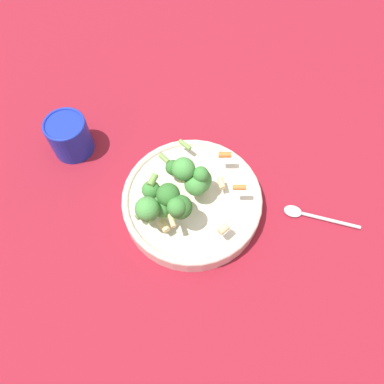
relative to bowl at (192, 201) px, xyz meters
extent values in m
plane|color=maroon|center=(0.00, 0.00, -0.02)|extent=(3.00, 3.00, 0.00)
cylinder|color=beige|center=(0.00, 0.00, -0.01)|extent=(0.27, 0.27, 0.04)
torus|color=beige|center=(0.00, 0.00, 0.01)|extent=(0.27, 0.27, 0.01)
cylinder|color=#8CB766|center=(-0.07, 0.02, 0.03)|extent=(0.01, 0.01, 0.01)
sphere|color=#3D8438|center=(-0.07, 0.02, 0.05)|extent=(0.04, 0.04, 0.04)
cylinder|color=#8CB766|center=(0.02, 0.00, 0.04)|extent=(0.01, 0.01, 0.01)
sphere|color=#479342|center=(0.02, 0.00, 0.06)|extent=(0.03, 0.03, 0.03)
cylinder|color=#8CB766|center=(-0.09, -0.02, 0.03)|extent=(0.01, 0.01, 0.02)
sphere|color=#479342|center=(-0.09, -0.02, 0.05)|extent=(0.04, 0.04, 0.04)
cylinder|color=#8CB766|center=(0.00, 0.04, 0.04)|extent=(0.01, 0.01, 0.02)
sphere|color=#3D8438|center=(0.00, 0.04, 0.06)|extent=(0.04, 0.04, 0.04)
cylinder|color=#8CB766|center=(-0.05, -0.02, 0.06)|extent=(0.01, 0.01, 0.02)
sphere|color=#33722D|center=(-0.05, -0.02, 0.09)|extent=(0.04, 0.04, 0.04)
cylinder|color=#8CB766|center=(-0.09, -0.03, 0.06)|extent=(0.01, 0.01, 0.02)
sphere|color=#479342|center=(-0.09, -0.03, 0.09)|extent=(0.04, 0.04, 0.04)
cylinder|color=#8CB766|center=(-0.01, 0.02, 0.06)|extent=(0.01, 0.01, 0.02)
sphere|color=#479342|center=(-0.01, 0.02, 0.09)|extent=(0.04, 0.04, 0.04)
cylinder|color=#8CB766|center=(-0.02, 0.05, 0.03)|extent=(0.01, 0.01, 0.01)
sphere|color=#33722D|center=(-0.02, 0.05, 0.05)|extent=(0.03, 0.03, 0.03)
cylinder|color=#8CB766|center=(-0.06, -0.03, 0.04)|extent=(0.01, 0.01, 0.02)
sphere|color=#3D8438|center=(-0.06, -0.03, 0.07)|extent=(0.04, 0.04, 0.04)
cylinder|color=#8CB766|center=(0.02, 0.01, 0.03)|extent=(0.01, 0.01, 0.02)
sphere|color=#479342|center=(0.02, 0.01, 0.06)|extent=(0.04, 0.04, 0.04)
cylinder|color=#8CB766|center=(0.02, 0.01, 0.07)|extent=(0.01, 0.01, 0.01)
sphere|color=#3D8438|center=(0.02, 0.01, 0.08)|extent=(0.03, 0.03, 0.03)
cylinder|color=#8CB766|center=(-0.04, -0.04, 0.06)|extent=(0.02, 0.02, 0.01)
sphere|color=#33722D|center=(-0.04, -0.04, 0.08)|extent=(0.04, 0.04, 0.04)
cylinder|color=#8CB766|center=(-0.04, -0.05, 0.07)|extent=(0.01, 0.01, 0.02)
sphere|color=#3D8438|center=(-0.04, -0.05, 0.09)|extent=(0.03, 0.03, 0.03)
cylinder|color=#8CB766|center=(0.01, 0.00, 0.04)|extent=(0.02, 0.02, 0.01)
sphere|color=#479342|center=(0.01, 0.00, 0.06)|extent=(0.04, 0.04, 0.04)
cylinder|color=#729E4C|center=(-0.10, -0.01, 0.04)|extent=(0.03, 0.02, 0.01)
cylinder|color=beige|center=(-0.07, -0.03, 0.05)|extent=(0.02, 0.02, 0.01)
cylinder|color=orange|center=(0.08, 0.04, 0.06)|extent=(0.03, 0.02, 0.01)
cylinder|color=beige|center=(0.06, 0.00, 0.04)|extent=(0.01, 0.02, 0.01)
cylinder|color=beige|center=(0.03, -0.09, 0.05)|extent=(0.02, 0.02, 0.01)
cylinder|color=beige|center=(-0.03, -0.03, 0.07)|extent=(0.03, 0.03, 0.01)
cylinder|color=#729E4C|center=(-0.03, 0.08, 0.05)|extent=(0.02, 0.03, 0.01)
cylinder|color=#729E4C|center=(0.02, 0.10, 0.04)|extent=(0.02, 0.03, 0.01)
cylinder|color=beige|center=(-0.07, -0.05, 0.04)|extent=(0.02, 0.03, 0.01)
cylinder|color=#729E4C|center=(-0.07, 0.03, 0.07)|extent=(0.03, 0.03, 0.01)
cylinder|color=orange|center=(-0.01, 0.06, 0.04)|extent=(0.02, 0.02, 0.01)
cylinder|color=orange|center=(0.08, -0.03, 0.06)|extent=(0.03, 0.02, 0.01)
cylinder|color=beige|center=(-0.06, -0.06, 0.07)|extent=(0.01, 0.03, 0.01)
cylinder|color=#729E4C|center=(0.03, 0.02, 0.03)|extent=(0.03, 0.02, 0.01)
cylinder|color=beige|center=(-0.01, 0.01, 0.06)|extent=(0.02, 0.03, 0.01)
cylinder|color=#192DAD|center=(-0.20, 0.22, 0.02)|extent=(0.09, 0.09, 0.08)
torus|color=#192DAD|center=(-0.20, 0.22, 0.06)|extent=(0.09, 0.09, 0.01)
cylinder|color=silver|center=(0.25, -0.12, -0.02)|extent=(0.10, 0.07, 0.01)
ellipsoid|color=silver|center=(0.19, -0.08, -0.02)|extent=(0.04, 0.04, 0.01)
camera|label=1|loc=(-0.11, -0.31, 0.66)|focal=35.00mm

